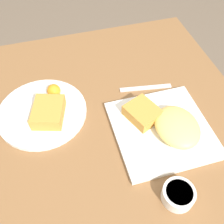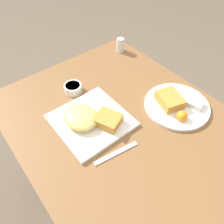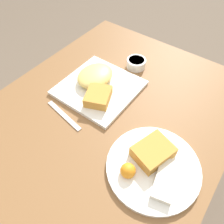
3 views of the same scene
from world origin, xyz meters
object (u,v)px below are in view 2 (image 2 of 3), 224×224
object	(u,v)px
plate_square_near	(89,119)
plate_oval_far	(176,104)
sauce_ramekin	(73,88)
butter_knife	(116,153)
salt_shaker	(120,46)

from	to	relation	value
plate_square_near	plate_oval_far	world-z (taller)	plate_square_near
plate_square_near	sauce_ramekin	xyz separation A→B (m)	(-0.20, 0.05, -0.00)
butter_knife	plate_square_near	bearing A→B (deg)	96.01
plate_square_near	salt_shaker	size ratio (longest dim) A/B	3.76
sauce_ramekin	salt_shaker	distance (m)	0.40
sauce_ramekin	butter_knife	bearing A→B (deg)	-8.79
plate_oval_far	butter_knife	xyz separation A→B (m)	(0.02, -0.35, -0.01)
plate_square_near	plate_oval_far	size ratio (longest dim) A/B	1.01
plate_square_near	salt_shaker	bearing A→B (deg)	126.38
butter_knife	sauce_ramekin	bearing A→B (deg)	90.10
salt_shaker	butter_knife	xyz separation A→B (m)	(0.50, -0.44, -0.03)
sauce_ramekin	butter_knife	xyz separation A→B (m)	(0.38, -0.06, -0.02)
plate_square_near	butter_knife	size ratio (longest dim) A/B	1.58
plate_oval_far	sauce_ramekin	size ratio (longest dim) A/B	3.43
plate_square_near	plate_oval_far	bearing A→B (deg)	64.44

